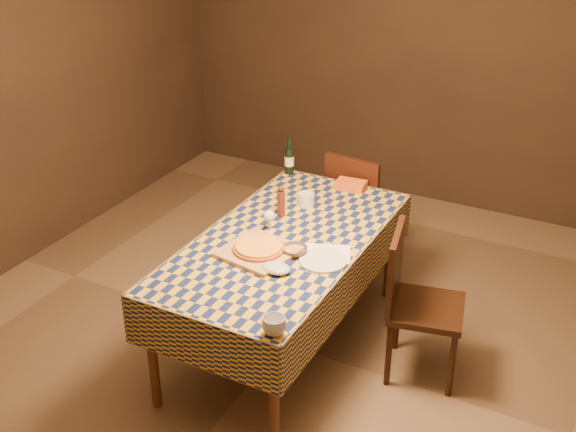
{
  "coord_description": "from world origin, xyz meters",
  "views": [
    {
      "loc": [
        1.74,
        -3.29,
        2.85
      ],
      "look_at": [
        0.0,
        0.05,
        0.9
      ],
      "focal_mm": 45.0,
      "sensor_mm": 36.0,
      "label": 1
    }
  ],
  "objects": [
    {
      "name": "bowl",
      "position": [
        0.14,
        -0.13,
        0.79
      ],
      "size": [
        0.18,
        0.18,
        0.05
      ],
      "primitive_type": "imported",
      "rotation": [
        0.0,
        0.0,
        0.29
      ],
      "color": "#5D444E",
      "rests_on": "dining_table"
    },
    {
      "name": "chair_far",
      "position": [
        0.03,
        1.08,
        0.52
      ],
      "size": [
        0.47,
        0.47,
        0.93
      ],
      "color": "black",
      "rests_on": "ground"
    },
    {
      "name": "tumbler",
      "position": [
        0.39,
        -0.84,
        0.82
      ],
      "size": [
        0.13,
        0.13,
        0.09
      ],
      "primitive_type": "imported",
      "rotation": [
        0.0,
        0.0,
        -0.09
      ],
      "color": "silver",
      "rests_on": "dining_table"
    },
    {
      "name": "chair_right",
      "position": [
        0.77,
        0.14,
        0.52
      ],
      "size": [
        0.51,
        0.5,
        0.93
      ],
      "color": "black",
      "rests_on": "ground"
    },
    {
      "name": "flour_patch",
      "position": [
        0.29,
        -0.04,
        0.77
      ],
      "size": [
        0.34,
        0.3,
        0.0
      ],
      "primitive_type": "cube",
      "rotation": [
        0.0,
        0.0,
        0.39
      ],
      "color": "white",
      "rests_on": "dining_table"
    },
    {
      "name": "white_plate",
      "position": [
        0.32,
        -0.13,
        0.78
      ],
      "size": [
        0.34,
        0.34,
        0.02
      ],
      "primitive_type": "cylinder",
      "rotation": [
        0.0,
        0.0,
        -0.34
      ],
      "color": "silver",
      "rests_on": "dining_table"
    },
    {
      "name": "pepper_mill",
      "position": [
        -0.16,
        0.26,
        0.87
      ],
      "size": [
        0.06,
        0.06,
        0.2
      ],
      "color": "#4B1E11",
      "rests_on": "dining_table"
    },
    {
      "name": "deli_tub",
      "position": [
        -0.08,
        0.46,
        0.81
      ],
      "size": [
        0.12,
        0.12,
        0.09
      ],
      "primitive_type": "cylinder",
      "rotation": [
        0.0,
        0.0,
        0.14
      ],
      "color": "silver",
      "rests_on": "dining_table"
    },
    {
      "name": "takeout_container",
      "position": [
        0.07,
        0.83,
        0.79
      ],
      "size": [
        0.21,
        0.16,
        0.05
      ],
      "primitive_type": "cube",
      "rotation": [
        0.0,
        0.0,
        0.09
      ],
      "color": "#CD561B",
      "rests_on": "dining_table"
    },
    {
      "name": "cutting_board",
      "position": [
        -0.05,
        -0.21,
        0.78
      ],
      "size": [
        0.44,
        0.44,
        0.02
      ],
      "primitive_type": "cube",
      "rotation": [
        0.0,
        0.0,
        -0.16
      ],
      "color": "tan",
      "rests_on": "dining_table"
    },
    {
      "name": "room",
      "position": [
        0.0,
        0.0,
        1.35
      ],
      "size": [
        5.0,
        5.1,
        2.7
      ],
      "color": "brown",
      "rests_on": "ground"
    },
    {
      "name": "pizza",
      "position": [
        -0.05,
        -0.21,
        0.81
      ],
      "size": [
        0.39,
        0.39,
        0.03
      ],
      "color": "#9E4E1A",
      "rests_on": "cutting_board"
    },
    {
      "name": "wine_bottle",
      "position": [
        -0.42,
        0.87,
        0.87
      ],
      "size": [
        0.08,
        0.08,
        0.27
      ],
      "color": "black",
      "rests_on": "dining_table"
    },
    {
      "name": "flour_bag",
      "position": [
        0.13,
        -0.34,
        0.79
      ],
      "size": [
        0.18,
        0.14,
        0.05
      ],
      "primitive_type": "ellipsoid",
      "rotation": [
        0.0,
        0.0,
        0.13
      ],
      "color": "#ACB9DD",
      "rests_on": "dining_table"
    },
    {
      "name": "dining_table",
      "position": [
        0.0,
        0.0,
        0.69
      ],
      "size": [
        0.94,
        1.84,
        0.77
      ],
      "color": "brown",
      "rests_on": "ground"
    },
    {
      "name": "wine_glass",
      "position": [
        -0.12,
        0.04,
        0.87
      ],
      "size": [
        0.07,
        0.07,
        0.14
      ],
      "color": "silver",
      "rests_on": "dining_table"
    }
  ]
}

